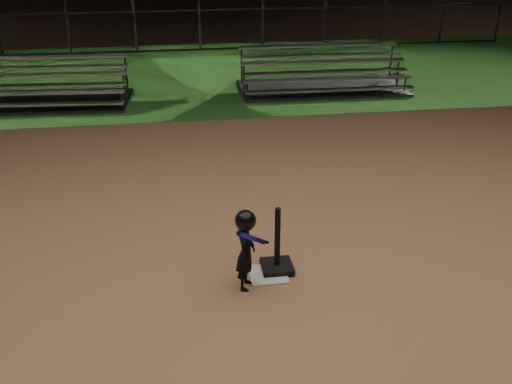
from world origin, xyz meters
The scene contains 8 objects.
ground centered at (0.00, 0.00, 0.00)m, with size 80.00×80.00×0.00m, color #A36D49.
grass_strip centered at (0.00, 10.00, 0.01)m, with size 60.00×8.00×0.01m, color #255C1E.
home_plate centered at (0.00, 0.00, 0.01)m, with size 0.45×0.45×0.02m, color beige.
batting_tee centered at (0.13, 0.10, 0.18)m, with size 0.38×0.38×0.83m.
child_batter centered at (-0.30, -0.20, 0.53)m, with size 0.44×0.59×1.00m.
bleacher_left centered at (-3.97, 7.79, 0.20)m, with size 4.04×2.17×0.96m.
bleacher_right centered at (2.70, 8.00, 0.20)m, with size 4.07×2.03×0.99m.
backstop_fence centered at (0.00, 13.00, 1.25)m, with size 20.08×0.08×2.50m.
Camera 1 is at (-1.03, -5.96, 3.99)m, focal length 41.43 mm.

